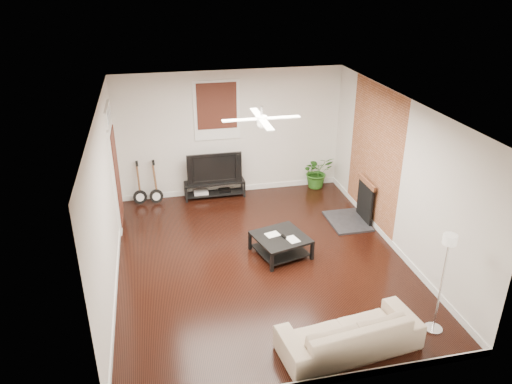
% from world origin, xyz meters
% --- Properties ---
extents(room, '(5.01, 6.01, 2.81)m').
position_xyz_m(room, '(0.00, 0.00, 1.40)').
color(room, black).
rests_on(room, ground).
extents(brick_accent, '(0.02, 2.20, 2.80)m').
position_xyz_m(brick_accent, '(2.49, 1.00, 1.40)').
color(brick_accent, '#975430').
rests_on(brick_accent, floor).
extents(fireplace, '(0.80, 1.10, 0.92)m').
position_xyz_m(fireplace, '(2.20, 1.00, 0.46)').
color(fireplace, black).
rests_on(fireplace, floor).
extents(window_back, '(1.00, 0.06, 1.30)m').
position_xyz_m(window_back, '(-0.30, 2.97, 1.95)').
color(window_back, black).
rests_on(window_back, wall_back).
extents(door_left, '(0.08, 1.00, 2.50)m').
position_xyz_m(door_left, '(-2.46, 1.90, 1.25)').
color(door_left, white).
rests_on(door_left, wall_left).
extents(tv_stand, '(1.35, 0.36, 0.38)m').
position_xyz_m(tv_stand, '(-0.44, 2.78, 0.19)').
color(tv_stand, black).
rests_on(tv_stand, floor).
extents(tv, '(1.21, 0.16, 0.70)m').
position_xyz_m(tv, '(-0.44, 2.80, 0.73)').
color(tv, black).
rests_on(tv, tv_stand).
extents(coffee_table, '(1.08, 1.08, 0.37)m').
position_xyz_m(coffee_table, '(0.39, 0.10, 0.18)').
color(coffee_table, black).
rests_on(coffee_table, floor).
extents(sofa, '(2.01, 1.00, 0.56)m').
position_xyz_m(sofa, '(0.67, -2.45, 0.28)').
color(sofa, tan).
rests_on(sofa, floor).
extents(floor_lamp, '(0.29, 0.29, 1.58)m').
position_xyz_m(floor_lamp, '(2.02, -2.35, 0.79)').
color(floor_lamp, white).
rests_on(floor_lamp, floor).
extents(potted_plant, '(0.77, 0.69, 0.78)m').
position_xyz_m(potted_plant, '(1.99, 2.82, 0.39)').
color(potted_plant, '#29611B').
rests_on(potted_plant, floor).
extents(guitar_left, '(0.32, 0.24, 0.97)m').
position_xyz_m(guitar_left, '(-2.09, 2.75, 0.49)').
color(guitar_left, black).
rests_on(guitar_left, floor).
extents(guitar_right, '(0.34, 0.27, 0.97)m').
position_xyz_m(guitar_right, '(-1.74, 2.72, 0.49)').
color(guitar_right, black).
rests_on(guitar_right, floor).
extents(ceiling_fan, '(1.24, 1.24, 0.32)m').
position_xyz_m(ceiling_fan, '(0.00, 0.00, 2.60)').
color(ceiling_fan, white).
rests_on(ceiling_fan, ceiling).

